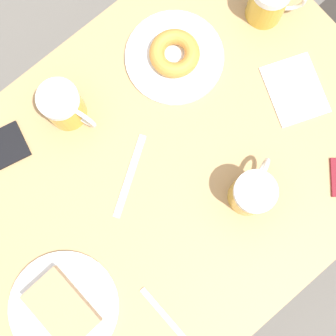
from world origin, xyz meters
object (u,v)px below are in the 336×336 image
object	(u,v)px
plate_with_donut	(174,55)
beer_mug_left	(270,1)
knife	(130,176)
beer_mug_right	(64,106)
napkin_folded	(295,90)
fork	(167,319)
beer_mug_center	(252,193)
plate_with_cake	(63,308)

from	to	relation	value
plate_with_donut	beer_mug_left	size ratio (longest dim) A/B	1.99
beer_mug_left	knife	world-z (taller)	beer_mug_left
knife	beer_mug_right	bearing A→B (deg)	-176.29
beer_mug_left	napkin_folded	bearing A→B (deg)	-21.77
plate_with_donut	napkin_folded	size ratio (longest dim) A/B	1.25
napkin_folded	fork	size ratio (longest dim) A/B	1.12
beer_mug_left	fork	size ratio (longest dim) A/B	0.70
beer_mug_left	beer_mug_center	world-z (taller)	same
beer_mug_left	beer_mug_center	xyz separation A→B (m)	(0.30, -0.32, 0.00)
fork	plate_with_donut	bearing A→B (deg)	138.06
plate_with_donut	fork	bearing A→B (deg)	-41.94
plate_with_cake	beer_mug_left	distance (m)	0.82
beer_mug_left	beer_mug_center	distance (m)	0.44
plate_with_donut	knife	size ratio (longest dim) A/B	1.33
beer_mug_left	knife	bearing A→B (deg)	-79.20
plate_with_cake	beer_mug_right	world-z (taller)	beer_mug_right
beer_mug_center	beer_mug_right	xyz separation A→B (m)	(-0.41, -0.19, 0.00)
napkin_folded	knife	xyz separation A→B (m)	(-0.09, -0.42, -0.00)
beer_mug_right	plate_with_donut	bearing A→B (deg)	78.63
napkin_folded	knife	size ratio (longest dim) A/B	1.07
plate_with_cake	beer_mug_right	xyz separation A→B (m)	(-0.33, 0.28, 0.04)
napkin_folded	plate_with_donut	bearing A→B (deg)	-146.01
plate_with_cake	beer_mug_left	xyz separation A→B (m)	(-0.22, 0.79, 0.04)
beer_mug_center	napkin_folded	bearing A→B (deg)	114.31
fork	beer_mug_right	bearing A→B (deg)	166.01
plate_with_cake	fork	world-z (taller)	plate_with_cake
napkin_folded	beer_mug_right	bearing A→B (deg)	-124.24
beer_mug_center	fork	size ratio (longest dim) A/B	0.76
beer_mug_left	knife	distance (m)	0.51
plate_with_donut	fork	xyz separation A→B (m)	(0.44, -0.40, -0.01)
plate_with_cake	fork	bearing A→B (deg)	43.36
knife	fork	bearing A→B (deg)	-25.04
plate_with_donut	plate_with_cake	bearing A→B (deg)	-63.33
beer_mug_left	napkin_folded	size ratio (longest dim) A/B	0.63
plate_with_donut	beer_mug_left	world-z (taller)	beer_mug_left
napkin_folded	fork	distance (m)	0.59
fork	beer_mug_center	bearing A→B (deg)	105.64
plate_with_donut	fork	size ratio (longest dim) A/B	1.40
beer_mug_right	napkin_folded	size ratio (longest dim) A/B	0.69
beer_mug_right	napkin_folded	bearing A→B (deg)	55.76
beer_mug_left	plate_with_cake	bearing A→B (deg)	-74.19
beer_mug_right	fork	distance (m)	0.51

